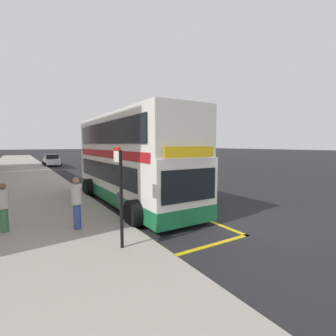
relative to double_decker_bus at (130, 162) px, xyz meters
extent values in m
plane|color=black|center=(2.46, 26.30, -2.06)|extent=(260.00, 260.00, 0.00)
cube|color=gray|center=(-4.54, 26.30, -1.99)|extent=(6.00, 76.00, 0.14)
cube|color=white|center=(0.01, 0.01, -0.71)|extent=(2.51, 10.01, 2.30)
cube|color=white|center=(0.01, 0.01, 1.39)|extent=(2.49, 9.81, 1.90)
cube|color=#196B3D|center=(0.01, 0.01, -1.56)|extent=(2.53, 10.03, 0.60)
cube|color=#B2191E|center=(0.01, 0.01, 0.46)|extent=(2.54, 9.20, 0.36)
cube|color=black|center=(-1.27, 0.41, -0.41)|extent=(0.04, 8.00, 0.90)
cube|color=black|center=(-1.27, 0.01, 1.44)|extent=(0.04, 8.80, 1.00)
cube|color=black|center=(0.01, -5.01, -0.46)|extent=(2.21, 0.04, 1.10)
cube|color=yellow|center=(0.01, -5.01, 0.66)|extent=(2.01, 0.04, 0.36)
cylinder|color=black|center=(-1.34, -3.59, -1.56)|extent=(0.56, 1.00, 1.00)
cylinder|color=black|center=(1.35, -3.59, -1.56)|extent=(0.56, 1.00, 1.00)
cylinder|color=black|center=(-1.34, 2.76, -1.56)|extent=(0.56, 1.00, 1.00)
cylinder|color=black|center=(1.35, 2.76, -1.56)|extent=(0.56, 1.00, 1.00)
cube|color=gold|center=(-1.46, 0.15, -2.06)|extent=(0.16, 12.97, 0.01)
cube|color=gold|center=(1.38, 0.15, -2.06)|extent=(0.16, 12.97, 0.01)
cube|color=gold|center=(-0.04, -6.26, -2.06)|extent=(3.01, 0.16, 0.01)
cube|color=gold|center=(-0.04, 6.55, -2.06)|extent=(3.01, 0.16, 0.01)
cylinder|color=black|center=(-2.53, -5.31, -0.59)|extent=(0.09, 0.09, 2.67)
cube|color=silver|center=(-2.53, -5.06, 0.57)|extent=(0.05, 0.42, 0.30)
cube|color=red|center=(-2.53, -5.06, 0.77)|extent=(0.05, 0.42, 0.10)
cube|color=black|center=(-2.53, -5.21, -0.62)|extent=(0.06, 0.28, 0.40)
cube|color=#196066|center=(5.36, 16.71, -1.40)|extent=(1.76, 4.20, 0.72)
cube|color=black|center=(5.36, 16.61, -0.74)|extent=(1.52, 1.90, 0.60)
cylinder|color=black|center=(4.43, 18.01, -1.76)|extent=(0.22, 0.60, 0.60)
cylinder|color=black|center=(6.30, 18.01, -1.76)|extent=(0.22, 0.60, 0.60)
cylinder|color=black|center=(4.43, 15.41, -1.76)|extent=(0.22, 0.60, 0.60)
cylinder|color=black|center=(6.30, 15.41, -1.76)|extent=(0.22, 0.60, 0.60)
cube|color=silver|center=(-0.72, 25.57, -1.40)|extent=(1.76, 4.20, 0.72)
cube|color=black|center=(-0.72, 25.47, -0.74)|extent=(1.52, 1.90, 0.60)
cylinder|color=black|center=(-1.65, 26.87, -1.76)|extent=(0.22, 0.60, 0.60)
cylinder|color=black|center=(0.22, 26.87, -1.76)|extent=(0.22, 0.60, 0.60)
cylinder|color=black|center=(-1.65, 24.27, -1.76)|extent=(0.22, 0.60, 0.60)
cylinder|color=black|center=(0.22, 24.27, -1.76)|extent=(0.22, 0.60, 0.60)
cylinder|color=#33478C|center=(-3.24, -3.10, -1.50)|extent=(0.24, 0.24, 0.85)
cylinder|color=#B7B2AD|center=(-3.24, -3.10, -0.74)|extent=(0.34, 0.34, 0.67)
sphere|color=#8C664C|center=(-3.24, -3.10, -0.29)|extent=(0.23, 0.23, 0.23)
cylinder|color=#3F724C|center=(-5.31, -2.15, -1.53)|extent=(0.24, 0.24, 0.78)
cylinder|color=#B7B2AD|center=(-5.31, -2.15, -0.84)|extent=(0.34, 0.34, 0.62)
sphere|color=brown|center=(-5.31, -2.15, -0.43)|extent=(0.21, 0.21, 0.21)
camera|label=1|loc=(-4.90, -11.53, 0.90)|focal=26.33mm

